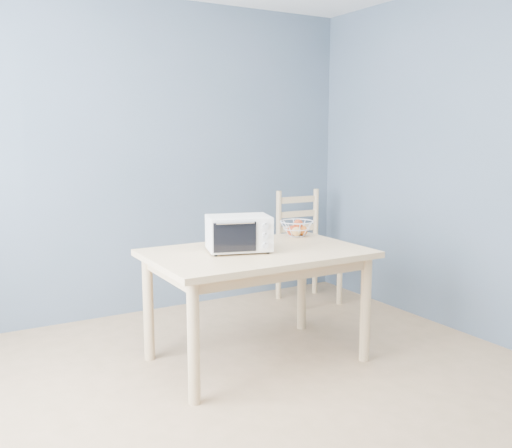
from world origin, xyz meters
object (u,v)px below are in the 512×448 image
dining_table (257,266)px  fruit_basket (297,228)px  dining_chair (306,247)px  toaster_oven (236,233)px

dining_table → fruit_basket: (0.52, 0.30, 0.16)m
dining_chair → toaster_oven: bearing=-139.3°
dining_table → toaster_oven: size_ratio=3.06×
toaster_oven → dining_chair: bearing=54.4°
fruit_basket → dining_chair: bearing=50.1°
toaster_oven → fruit_basket: toaster_oven is taller
dining_chair → dining_table: bearing=-135.1°
dining_table → dining_chair: size_ratio=1.40×
fruit_basket → dining_table: bearing=-149.8°
toaster_oven → dining_chair: (1.22, 0.95, -0.38)m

